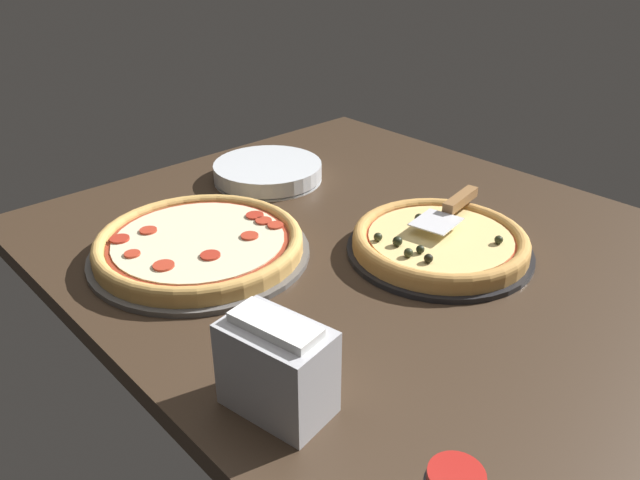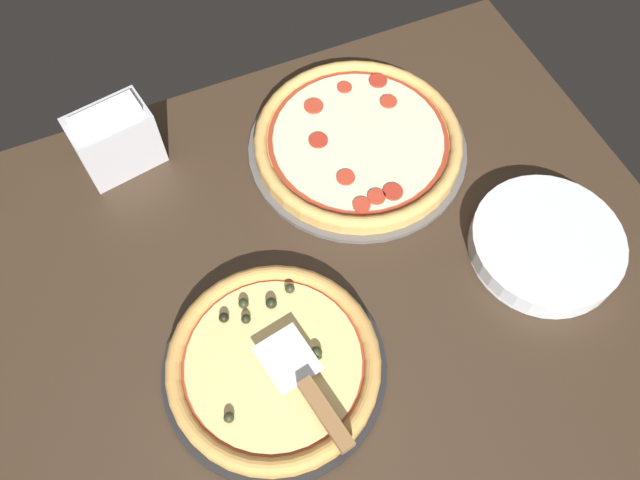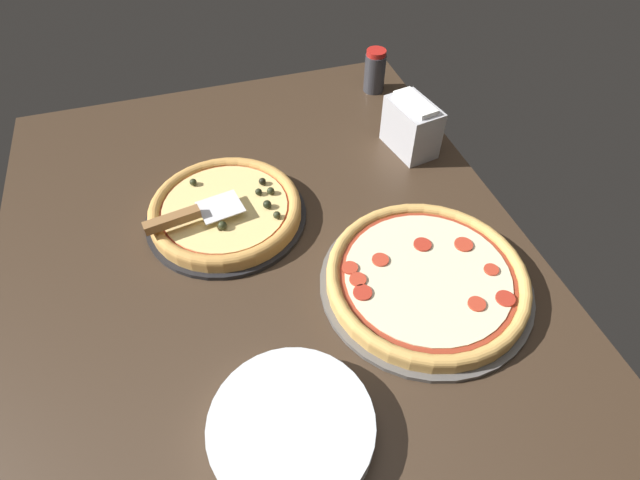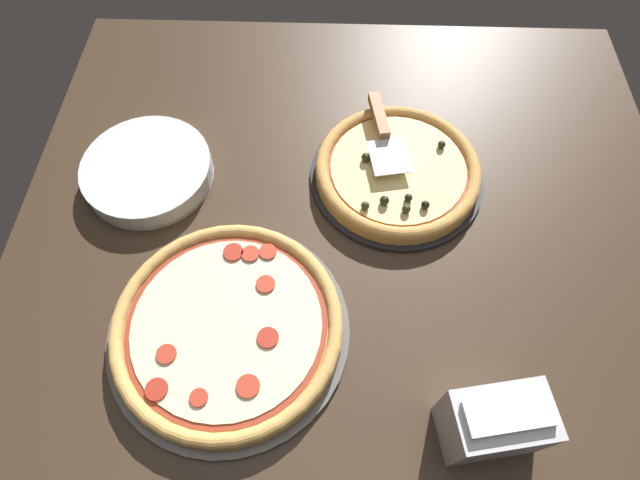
{
  "view_description": "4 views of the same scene",
  "coord_description": "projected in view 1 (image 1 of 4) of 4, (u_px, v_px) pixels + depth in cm",
  "views": [
    {
      "loc": [
        -69.14,
        79.4,
        57.07
      ],
      "look_at": [
        5.22,
        10.78,
        3.0
      ],
      "focal_mm": 35.0,
      "sensor_mm": 36.0,
      "label": 1
    },
    {
      "loc": [
        -14.78,
        -35.57,
        93.72
      ],
      "look_at": [
        5.22,
        10.78,
        3.0
      ],
      "focal_mm": 35.0,
      "sensor_mm": 36.0,
      "label": 2
    },
    {
      "loc": [
        69.27,
        -9.08,
        77.42
      ],
      "look_at": [
        5.22,
        10.78,
        3.0
      ],
      "focal_mm": 28.0,
      "sensor_mm": 36.0,
      "label": 3
    },
    {
      "loc": [
        3.76,
        55.51,
        80.98
      ],
      "look_at": [
        5.22,
        10.78,
        3.0
      ],
      "focal_mm": 28.0,
      "sensor_mm": 36.0,
      "label": 4
    }
  ],
  "objects": [
    {
      "name": "napkin_holder",
      "position": [
        277.0,
        367.0,
        0.78
      ],
      "size": [
        15.04,
        10.8,
        13.51
      ],
      "color": "#B2B2B7",
      "rests_on": "ground_plane"
    },
    {
      "name": "pizza_front",
      "position": [
        440.0,
        240.0,
        1.15
      ],
      "size": [
        32.47,
        32.47,
        4.38
      ],
      "color": "#C68E47",
      "rests_on": "pizza_pan_front"
    },
    {
      "name": "plate_stack",
      "position": [
        268.0,
        172.0,
        1.47
      ],
      "size": [
        25.39,
        25.39,
        4.2
      ],
      "color": "silver",
      "rests_on": "ground_plane"
    },
    {
      "name": "pizza_back",
      "position": [
        199.0,
        243.0,
        1.15
      ],
      "size": [
        38.24,
        38.24,
        3.33
      ],
      "color": "tan",
      "rests_on": "pizza_pan_back"
    },
    {
      "name": "serving_spatula",
      "position": [
        455.0,
        205.0,
        1.21
      ],
      "size": [
        8.76,
        20.5,
        2.0
      ],
      "color": "silver",
      "rests_on": "pizza_front"
    },
    {
      "name": "pizza_pan_front",
      "position": [
        439.0,
        251.0,
        1.16
      ],
      "size": [
        34.54,
        34.54,
        1.0
      ],
      "primitive_type": "cylinder",
      "color": "black",
      "rests_on": "ground_plane"
    },
    {
      "name": "ground_plane",
      "position": [
        379.0,
        253.0,
        1.2
      ],
      "size": [
        127.5,
        106.8,
        3.6
      ],
      "primitive_type": "cube",
      "color": "#38281C"
    },
    {
      "name": "pizza_pan_back",
      "position": [
        200.0,
        253.0,
        1.16
      ],
      "size": [
        40.68,
        40.68,
        1.0
      ],
      "primitive_type": "cylinder",
      "color": "#565451",
      "rests_on": "ground_plane"
    }
  ]
}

